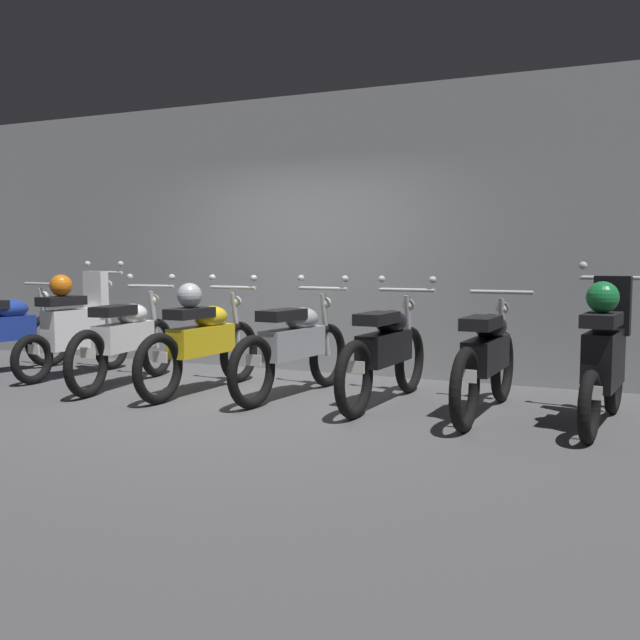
{
  "coord_description": "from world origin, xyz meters",
  "views": [
    {
      "loc": [
        3.4,
        -5.6,
        1.31
      ],
      "look_at": [
        0.77,
        0.4,
        0.75
      ],
      "focal_mm": 40.03,
      "sensor_mm": 36.0,
      "label": 1
    }
  ],
  "objects": [
    {
      "name": "ground_plane",
      "position": [
        0.0,
        0.0,
        0.0
      ],
      "size": [
        80.0,
        80.0,
        0.0
      ],
      "primitive_type": "plane",
      "color": "#4C4C4F"
    },
    {
      "name": "back_wall",
      "position": [
        0.0,
        2.08,
        1.59
      ],
      "size": [
        16.0,
        0.3,
        3.19
      ],
      "primitive_type": "cube",
      "color": "gray",
      "rests_on": "ground"
    },
    {
      "name": "motorbike_slot_4",
      "position": [
        0.46,
        0.49,
        0.49
      ],
      "size": [
        0.59,
        1.94,
        1.15
      ],
      "color": "black",
      "rests_on": "ground"
    },
    {
      "name": "motorbike_slot_3",
      "position": [
        -0.46,
        0.32,
        0.53
      ],
      "size": [
        0.59,
        1.95,
        1.15
      ],
      "color": "black",
      "rests_on": "ground"
    },
    {
      "name": "motorbike_slot_6",
      "position": [
        2.3,
        0.4,
        0.49
      ],
      "size": [
        0.56,
        1.95,
        1.03
      ],
      "color": "black",
      "rests_on": "ground"
    },
    {
      "name": "motorbike_slot_2",
      "position": [
        -1.38,
        0.3,
        0.49
      ],
      "size": [
        0.59,
        1.95,
        1.15
      ],
      "color": "black",
      "rests_on": "ground"
    },
    {
      "name": "motorbike_slot_5",
      "position": [
        1.38,
        0.48,
        0.49
      ],
      "size": [
        0.59,
        1.95,
        1.15
      ],
      "color": "black",
      "rests_on": "ground"
    },
    {
      "name": "motorbike_slot_1",
      "position": [
        -2.3,
        0.57,
        0.57
      ],
      "size": [
        0.59,
        1.68,
        1.29
      ],
      "color": "black",
      "rests_on": "ground"
    },
    {
      "name": "motorbike_slot_7",
      "position": [
        3.22,
        0.33,
        0.57
      ],
      "size": [
        0.59,
        1.68,
        1.29
      ],
      "color": "black",
      "rests_on": "ground"
    }
  ]
}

